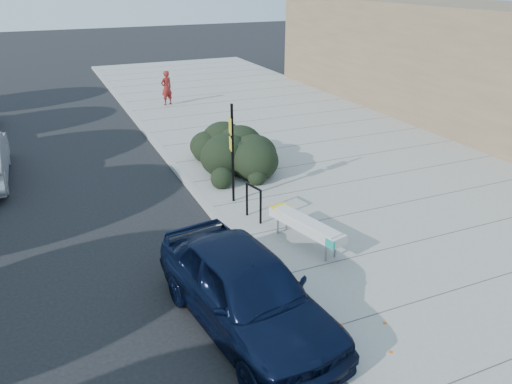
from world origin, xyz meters
The scene contains 9 objects.
ground centered at (0.00, 0.00, 0.00)m, with size 120.00×120.00×0.00m, color black.
sidewalk_near centered at (5.60, 5.00, 0.07)m, with size 11.20×50.00×0.15m, color gray.
curb_near centered at (0.00, 5.00, 0.08)m, with size 0.22×50.00×0.17m, color #9E9E99.
bench centered at (1.47, 1.00, 0.70)m, with size 1.00×2.35×0.69m.
bike_rack centered at (0.86, 2.80, 0.75)m, with size 0.21×0.67×1.00m.
sign_post centered at (0.78, 4.15, 1.79)m, with size 0.14×0.33×2.92m.
hedge centered at (1.77, 7.00, 0.91)m, with size 2.03×4.05×1.52m, color black.
sedan_navy centered at (-0.99, -1.10, 0.83)m, with size 1.95×4.85×1.65m, color black.
pedestrian centered at (2.03, 16.54, 1.01)m, with size 0.63×0.41×1.73m, color maroon.
Camera 1 is at (-4.02, -8.42, 6.33)m, focal length 35.00 mm.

